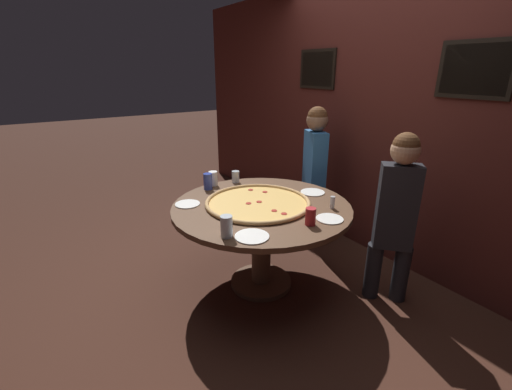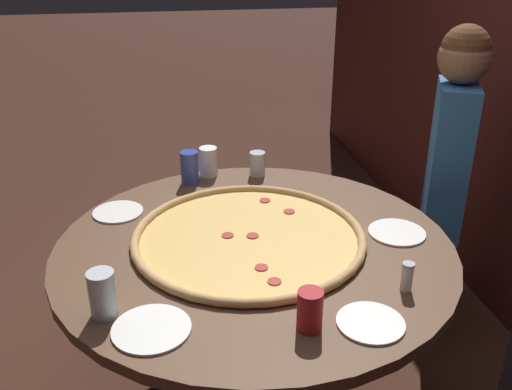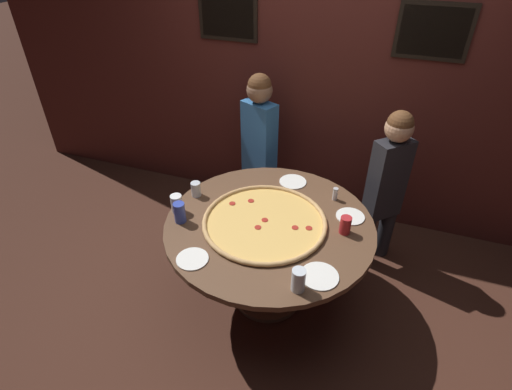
{
  "view_description": "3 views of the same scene",
  "coord_description": "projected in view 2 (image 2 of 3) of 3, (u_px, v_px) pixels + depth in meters",
  "views": [
    {
      "loc": [
        2.07,
        -1.43,
        1.76
      ],
      "look_at": [
        0.03,
        -0.07,
        0.85
      ],
      "focal_mm": 24.0,
      "sensor_mm": 36.0,
      "label": 1
    },
    {
      "loc": [
        1.73,
        -0.3,
        1.76
      ],
      "look_at": [
        -0.05,
        0.02,
        0.91
      ],
      "focal_mm": 40.0,
      "sensor_mm": 36.0,
      "label": 2
    },
    {
      "loc": [
        0.62,
        -1.99,
        2.46
      ],
      "look_at": [
        -0.12,
        0.06,
        0.9
      ],
      "focal_mm": 28.0,
      "sensor_mm": 36.0,
      "label": 3
    }
  ],
  "objects": [
    {
      "name": "dining_table",
      "position": [
        254.0,
        279.0,
        2.09
      ],
      "size": [
        1.42,
        1.42,
        0.74
      ],
      "color": "brown",
      "rests_on": "ground_plane"
    },
    {
      "name": "giant_pizza",
      "position": [
        249.0,
        237.0,
        2.05
      ],
      "size": [
        0.84,
        0.84,
        0.03
      ],
      "color": "#EAB75B",
      "rests_on": "dining_table"
    },
    {
      "name": "drink_cup_beside_pizza",
      "position": [
        190.0,
        168.0,
        2.48
      ],
      "size": [
        0.08,
        0.08,
        0.15
      ],
      "primitive_type": "cylinder",
      "color": "#384CB7",
      "rests_on": "dining_table"
    },
    {
      "name": "drink_cup_centre_back",
      "position": [
        103.0,
        294.0,
        1.63
      ],
      "size": [
        0.08,
        0.08,
        0.14
      ],
      "primitive_type": "cylinder",
      "color": "silver",
      "rests_on": "dining_table"
    },
    {
      "name": "drink_cup_far_left",
      "position": [
        257.0,
        164.0,
        2.56
      ],
      "size": [
        0.07,
        0.07,
        0.11
      ],
      "primitive_type": "cylinder",
      "color": "silver",
      "rests_on": "dining_table"
    },
    {
      "name": "drink_cup_front_edge",
      "position": [
        208.0,
        162.0,
        2.56
      ],
      "size": [
        0.08,
        0.08,
        0.13
      ],
      "primitive_type": "cylinder",
      "color": "white",
      "rests_on": "dining_table"
    },
    {
      "name": "drink_cup_by_shaker",
      "position": [
        310.0,
        310.0,
        1.57
      ],
      "size": [
        0.07,
        0.07,
        0.12
      ],
      "primitive_type": "cylinder",
      "color": "#B22328",
      "rests_on": "dining_table"
    },
    {
      "name": "white_plate_left_side",
      "position": [
        151.0,
        329.0,
        1.59
      ],
      "size": [
        0.22,
        0.22,
        0.01
      ],
      "primitive_type": "cylinder",
      "color": "white",
      "rests_on": "dining_table"
    },
    {
      "name": "white_plate_far_back",
      "position": [
        371.0,
        323.0,
        1.62
      ],
      "size": [
        0.2,
        0.2,
        0.01
      ],
      "primitive_type": "cylinder",
      "color": "white",
      "rests_on": "dining_table"
    },
    {
      "name": "white_plate_near_front",
      "position": [
        118.0,
        212.0,
        2.24
      ],
      "size": [
        0.2,
        0.2,
        0.01
      ],
      "primitive_type": "cylinder",
      "color": "white",
      "rests_on": "dining_table"
    },
    {
      "name": "white_plate_right_side",
      "position": [
        397.0,
        232.0,
        2.09
      ],
      "size": [
        0.21,
        0.21,
        0.01
      ],
      "primitive_type": "cylinder",
      "color": "white",
      "rests_on": "dining_table"
    },
    {
      "name": "condiment_shaker",
      "position": [
        407.0,
        277.0,
        1.75
      ],
      "size": [
        0.04,
        0.04,
        0.1
      ],
      "color": "silver",
      "rests_on": "dining_table"
    },
    {
      "name": "diner_side_left",
      "position": [
        447.0,
        167.0,
        2.5
      ],
      "size": [
        0.37,
        0.26,
        1.42
      ],
      "rotation": [
        0.0,
        0.0,
        2.74
      ],
      "color": "#232328",
      "rests_on": "ground_plane"
    }
  ]
}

